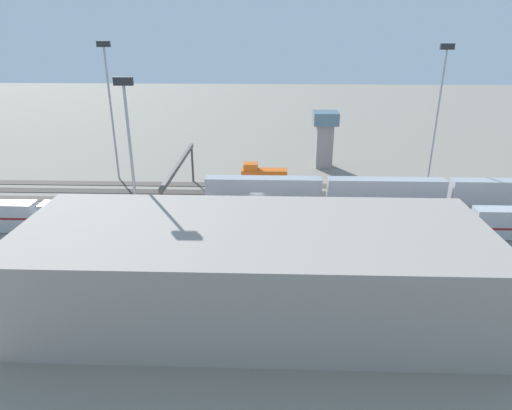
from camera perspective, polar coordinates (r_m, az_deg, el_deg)
The scene contains 16 objects.
ground_plane at distance 88.61m, azimuth 0.12°, elevation -0.17°, with size 400.00×400.00×0.00m, color gray.
track_bed_0 at distance 100.29m, azimuth 0.35°, elevation 2.52°, with size 140.00×2.80×0.12m, color #4C443D.
track_bed_1 at distance 95.58m, azimuth 0.26°, elevation 1.54°, with size 140.00×2.80×0.12m, color #3D3833.
track_bed_2 at distance 90.91m, azimuth 0.17°, elevation 0.46°, with size 140.00×2.80×0.12m, color #4C443D.
track_bed_3 at distance 86.27m, azimuth 0.06°, elevation -0.75°, with size 140.00×2.80×0.12m, color #3D3833.
track_bed_4 at distance 81.67m, azimuth -0.05°, elevation -2.08°, with size 140.00×2.80×0.12m, color #3D3833.
track_bed_5 at distance 77.13m, azimuth -0.18°, elevation -3.58°, with size 140.00×2.80×0.12m, color #4C443D.
train_on_track_0 at distance 99.60m, azimuth 0.89°, elevation 3.66°, with size 10.00×3.00×5.00m.
train_on_track_2 at distance 92.81m, azimuth 16.05°, elevation 1.72°, with size 71.40×3.00×5.00m.
train_on_track_5 at distance 76.10m, azimuth -0.61°, elevation -1.84°, with size 119.80×3.06×5.00m.
light_mast_0 at distance 105.55m, azimuth -18.01°, elevation 12.99°, with size 2.80×0.70×30.05m.
light_mast_1 at distance 71.59m, azimuth -15.68°, elevation 7.78°, with size 2.80×0.70×26.14m.
light_mast_2 at distance 105.78m, azimuth 22.17°, elevation 12.36°, with size 2.80×0.70×29.64m.
signal_gantry at distance 87.81m, azimuth -9.70°, elevation 4.54°, with size 0.70×30.00×8.80m.
maintenance_shed at distance 54.81m, azimuth -0.32°, elevation -8.23°, with size 54.90×20.82×11.28m, color #9E9389.
control_tower at distance 113.28m, azimuth 8.66°, elevation 8.71°, with size 6.00×6.00×13.71m.
Camera 1 is at (-2.62, 82.19, 32.99)m, focal length 31.69 mm.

